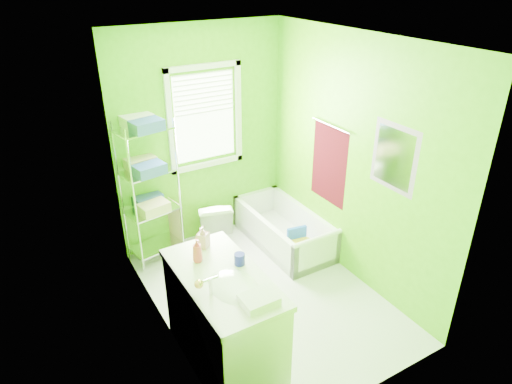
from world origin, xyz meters
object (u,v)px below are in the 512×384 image
wire_shelf_unit (149,176)px  toilet (214,223)px  bathtub (285,234)px  vanity (224,317)px

wire_shelf_unit → toilet: bearing=-15.1°
bathtub → wire_shelf_unit: (-1.45, 0.55, 0.91)m
bathtub → vanity: bearing=-139.0°
toilet → vanity: 1.80m
toilet → vanity: size_ratio=0.56×
vanity → toilet: bearing=67.3°
bathtub → toilet: toilet is taller
vanity → wire_shelf_unit: 1.92m
toilet → bathtub: bearing=172.0°
toilet → wire_shelf_unit: wire_shelf_unit is taller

